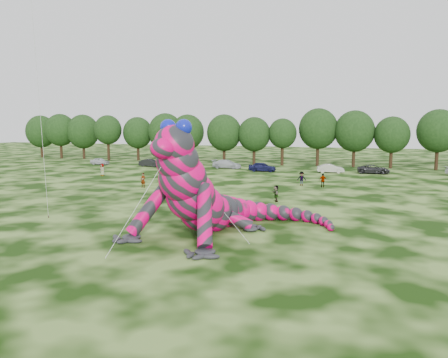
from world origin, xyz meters
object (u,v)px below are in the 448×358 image
at_px(tree_3, 108,138).
at_px(tree_8, 254,141).
at_px(tree_5, 166,137).
at_px(spectator_3, 323,180).
at_px(tree_9, 282,142).
at_px(spectator_0, 143,180).
at_px(tree_6, 188,139).
at_px(car_2, 176,164).
at_px(tree_12, 392,142).
at_px(tree_7, 224,139).
at_px(spectator_2, 302,179).
at_px(tree_0, 41,136).
at_px(car_6, 374,169).
at_px(spectator_5, 276,193).
at_px(tree_11, 354,139).
at_px(car_4, 262,167).
at_px(inflatable_gecko, 211,175).
at_px(car_3, 227,164).
at_px(car_1, 150,163).
at_px(tree_2, 83,137).
at_px(car_5, 330,169).
at_px(tree_4, 138,139).
at_px(tree_13, 438,140).
at_px(car_0, 100,161).
at_px(spectator_4, 102,170).
at_px(tree_10, 318,137).

bearing_deg(tree_3, tree_8, -0.15).
bearing_deg(tree_5, spectator_3, -38.63).
relative_size(tree_9, spectator_0, 4.72).
relative_size(tree_6, car_2, 2.02).
bearing_deg(tree_12, tree_7, -178.22).
bearing_deg(spectator_2, tree_0, 144.24).
height_order(tree_3, car_6, tree_3).
bearing_deg(spectator_5, tree_9, 163.52).
height_order(tree_11, car_6, tree_11).
relative_size(car_4, spectator_0, 2.42).
height_order(tree_0, spectator_5, tree_0).
relative_size(car_2, spectator_2, 2.61).
height_order(inflatable_gecko, tree_9, tree_9).
bearing_deg(car_3, spectator_2, -135.69).
xyz_separation_m(tree_0, car_1, (33.42, -11.64, -4.07)).
height_order(tree_6, car_4, tree_6).
bearing_deg(tree_2, tree_6, -4.67).
xyz_separation_m(tree_0, tree_11, (68.34, -1.04, 0.28)).
distance_m(tree_0, car_5, 66.29).
height_order(tree_5, spectator_2, tree_5).
relative_size(tree_7, car_3, 1.86).
bearing_deg(tree_12, tree_6, -178.39).
bearing_deg(car_6, tree_9, 62.38).
bearing_deg(spectator_2, spectator_0, -169.61).
distance_m(tree_4, tree_5, 6.53).
bearing_deg(car_2, tree_13, -74.38).
xyz_separation_m(tree_6, spectator_5, (24.71, -36.73, -3.92)).
height_order(tree_5, tree_12, tree_5).
distance_m(tree_11, tree_13, 13.39).
bearing_deg(inflatable_gecko, spectator_0, 146.03).
bearing_deg(inflatable_gecko, tree_9, 109.71).
bearing_deg(car_5, spectator_3, 171.98).
bearing_deg(spectator_3, tree_9, -88.68).
distance_m(car_0, car_5, 42.56).
bearing_deg(tree_4, tree_6, -9.53).
bearing_deg(spectator_3, car_3, -63.96).
bearing_deg(car_3, tree_6, 56.86).
bearing_deg(tree_7, tree_6, -179.08).
bearing_deg(car_2, spectator_4, 162.50).
relative_size(car_2, spectator_4, 2.61).
xyz_separation_m(tree_5, tree_11, (36.91, -0.24, 0.14)).
relative_size(tree_8, spectator_2, 4.96).
xyz_separation_m(tree_7, spectator_3, (20.87, -25.47, -3.88)).
height_order(tree_12, spectator_3, tree_12).
distance_m(tree_10, tree_12, 12.67).
height_order(car_0, car_1, car_1).
relative_size(tree_6, tree_10, 0.90).
bearing_deg(spectator_0, tree_8, 88.10).
relative_size(tree_3, tree_7, 1.00).
xyz_separation_m(tree_5, spectator_5, (30.28, -38.48, -4.07)).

